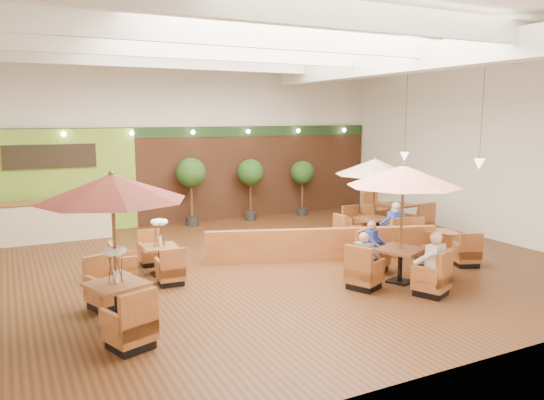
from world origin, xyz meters
TOP-DOWN VIEW (x-y plane):
  - room at (0.25, 1.22)m, footprint 14.04×14.00m
  - service_counter at (-4.40, 5.10)m, footprint 3.00×0.75m
  - booth_divider at (1.34, -0.24)m, footprint 5.56×2.13m
  - table_0 at (-4.06, -2.26)m, footprint 2.49×2.80m
  - table_1 at (1.89, -2.52)m, footprint 2.74×2.74m
  - table_2 at (3.63, 0.77)m, footprint 2.32×2.38m
  - table_3 at (-2.81, 0.42)m, footprint 1.53×2.26m
  - table_4 at (4.15, -1.39)m, footprint 1.00×2.45m
  - table_5 at (5.35, 1.79)m, footprint 1.04×2.85m
  - topiary_0 at (-0.23, 5.30)m, footprint 0.97×0.97m
  - topiary_1 at (1.89, 5.30)m, footprint 0.91×0.91m
  - topiary_2 at (3.96, 5.30)m, footprint 0.86×0.86m
  - diner_0 at (1.89, -3.48)m, footprint 0.48×0.44m
  - diner_1 at (1.89, -1.56)m, footprint 0.41×0.40m
  - diner_2 at (0.93, -2.52)m, footprint 0.41×0.42m
  - diner_3 at (3.69, -0.12)m, footprint 0.44×0.37m
  - diner_4 at (3.69, -0.12)m, footprint 0.37×0.30m

SIDE VIEW (x-z plane):
  - table_4 at x=4.15m, z-range -0.10..0.76m
  - table_5 at x=5.35m, z-range -0.12..0.92m
  - booth_divider at x=1.34m, z-range 0.00..0.81m
  - table_3 at x=-2.81m, z-range -0.28..1.16m
  - service_counter at x=-4.40m, z-range -0.01..1.17m
  - diner_1 at x=1.89m, z-range 0.37..1.09m
  - diner_4 at x=3.69m, z-range 0.37..1.10m
  - diner_2 at x=0.93m, z-range 0.36..1.12m
  - diner_3 at x=3.69m, z-range 0.35..1.19m
  - diner_0 at x=1.89m, z-range 0.35..1.21m
  - topiary_2 at x=3.96m, z-range 0.49..2.48m
  - topiary_1 at x=1.89m, z-range 0.52..2.65m
  - topiary_0 at x=-0.23m, z-range 0.55..2.79m
  - table_2 at x=3.63m, z-range 0.55..3.00m
  - table_1 at x=1.89m, z-range 0.48..3.09m
  - table_0 at x=-4.06m, z-range 0.69..3.39m
  - room at x=0.25m, z-range 0.87..6.39m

